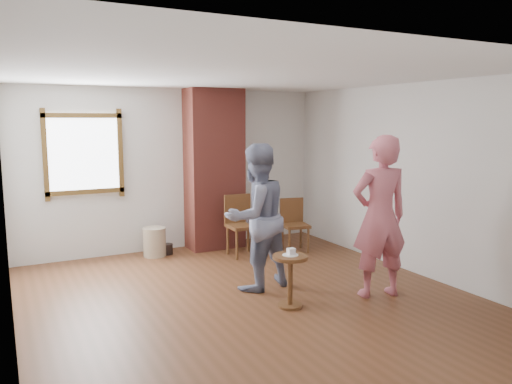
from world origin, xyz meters
The scene contains 12 objects.
ground centered at (0.00, 0.00, 0.00)m, with size 5.50×5.50×0.00m, color brown.
room_shell centered at (-0.06, 0.61, 1.81)m, with size 5.04×5.52×2.62m.
brick_chimney centered at (0.60, 2.50, 1.30)m, with size 0.90×0.50×2.60m, color #9A4136.
stoneware_crock centered at (-0.46, 2.40, 0.23)m, with size 0.35×0.35×0.45m, color tan.
dark_pot centered at (-0.26, 2.40, 0.08)m, with size 0.17×0.17×0.17m, color black.
dining_chair_left centered at (0.77, 1.86, 0.53)m, with size 0.45×0.45×0.94m.
dining_chair_right centered at (1.65, 1.71, 0.47)m, with size 0.46×0.46×0.84m.
side_table centered at (0.30, -0.40, 0.40)m, with size 0.40×0.40×0.60m.
cake_plate centered at (0.30, -0.40, 0.60)m, with size 0.18×0.18×0.01m, color white.
cake_slice centered at (0.31, -0.40, 0.64)m, with size 0.08×0.07×0.06m, color white.
man centered at (0.26, 0.35, 0.91)m, with size 0.88×0.69×1.82m, color #161D3D.
person_pink centered at (1.43, -0.56, 0.97)m, with size 0.70×0.46×1.93m, color #CB6574.
Camera 1 is at (-2.53, -5.03, 2.10)m, focal length 35.00 mm.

